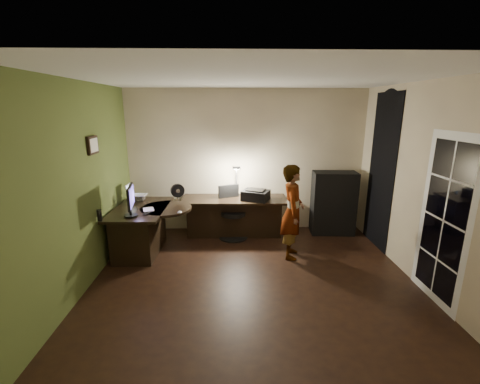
{
  "coord_description": "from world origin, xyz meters",
  "views": [
    {
      "loc": [
        -0.31,
        -4.08,
        2.36
      ],
      "look_at": [
        -0.15,
        1.05,
        1.0
      ],
      "focal_mm": 24.0,
      "sensor_mm": 36.0,
      "label": 1
    }
  ],
  "objects_px": {
    "monitor": "(130,205)",
    "person": "(292,212)",
    "desk_left": "(142,230)",
    "desk_right": "(234,217)",
    "office_chair": "(233,213)",
    "cabinet": "(333,203)"
  },
  "relations": [
    {
      "from": "monitor",
      "to": "person",
      "type": "height_order",
      "value": "person"
    },
    {
      "from": "desk_left",
      "to": "person",
      "type": "bearing_deg",
      "value": -4.06
    },
    {
      "from": "desk_right",
      "to": "person",
      "type": "relative_size",
      "value": 1.28
    },
    {
      "from": "monitor",
      "to": "person",
      "type": "distance_m",
      "value": 2.49
    },
    {
      "from": "office_chair",
      "to": "person",
      "type": "height_order",
      "value": "person"
    },
    {
      "from": "monitor",
      "to": "desk_right",
      "type": "bearing_deg",
      "value": 25.52
    },
    {
      "from": "office_chair",
      "to": "person",
      "type": "distance_m",
      "value": 1.25
    },
    {
      "from": "desk_right",
      "to": "office_chair",
      "type": "height_order",
      "value": "office_chair"
    },
    {
      "from": "desk_left",
      "to": "office_chair",
      "type": "xyz_separation_m",
      "value": [
        1.52,
        0.55,
        0.09
      ]
    },
    {
      "from": "cabinet",
      "to": "desk_right",
      "type": "bearing_deg",
      "value": -174.59
    },
    {
      "from": "desk_left",
      "to": "monitor",
      "type": "height_order",
      "value": "monitor"
    },
    {
      "from": "desk_left",
      "to": "person",
      "type": "distance_m",
      "value": 2.49
    },
    {
      "from": "office_chair",
      "to": "monitor",
      "type": "bearing_deg",
      "value": -169.32
    },
    {
      "from": "desk_left",
      "to": "monitor",
      "type": "xyz_separation_m",
      "value": [
        -0.03,
        -0.43,
        0.57
      ]
    },
    {
      "from": "desk_left",
      "to": "monitor",
      "type": "relative_size",
      "value": 2.66
    },
    {
      "from": "cabinet",
      "to": "person",
      "type": "bearing_deg",
      "value": -131.22
    },
    {
      "from": "desk_right",
      "to": "office_chair",
      "type": "xyz_separation_m",
      "value": [
        -0.02,
        -0.13,
        0.12
      ]
    },
    {
      "from": "office_chair",
      "to": "person",
      "type": "xyz_separation_m",
      "value": [
        0.93,
        -0.79,
        0.28
      ]
    },
    {
      "from": "desk_right",
      "to": "monitor",
      "type": "xyz_separation_m",
      "value": [
        -1.56,
        -1.11,
        0.59
      ]
    },
    {
      "from": "person",
      "to": "desk_left",
      "type": "bearing_deg",
      "value": 94.34
    },
    {
      "from": "monitor",
      "to": "person",
      "type": "relative_size",
      "value": 0.33
    },
    {
      "from": "desk_right",
      "to": "cabinet",
      "type": "relative_size",
      "value": 1.61
    }
  ]
}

